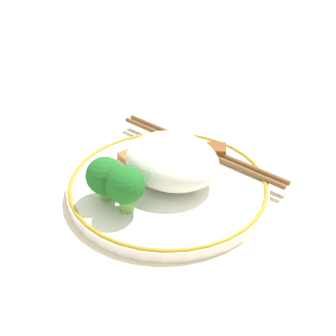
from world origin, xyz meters
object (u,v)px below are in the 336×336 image
plate (168,186)px  broccoli_back_left (105,176)px  broccoli_back_center (125,186)px  chopsticks (200,148)px

plate → broccoli_back_left: (0.04, 0.06, 0.03)m
broccoli_back_left → broccoli_back_center: bearing=173.7°
plate → broccoli_back_left: size_ratio=4.59×
broccoli_back_left → broccoli_back_center: 0.03m
broccoli_back_center → broccoli_back_left: bearing=-6.3°
broccoli_back_left → chopsticks: size_ratio=0.20×
broccoli_back_left → chopsticks: bearing=-101.4°
broccoli_back_left → chopsticks: 0.15m
broccoli_back_left → chopsticks: (-0.03, -0.14, -0.03)m
broccoli_back_center → chopsticks: size_ratio=0.22×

